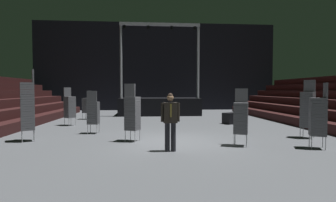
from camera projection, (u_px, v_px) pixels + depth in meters
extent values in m
cube|color=#515459|center=(172.00, 143.00, 9.36)|extent=(22.00, 30.00, 0.10)
cube|color=black|center=(157.00, 67.00, 24.13)|extent=(22.00, 0.30, 8.00)
cube|color=black|center=(334.00, 129.00, 10.88)|extent=(0.75, 24.00, 0.45)
cube|color=black|center=(159.00, 106.00, 19.65)|extent=(5.89, 3.04, 1.24)
cylinder|color=#9EA0A8|center=(121.00, 61.00, 18.05)|extent=(0.16, 0.16, 5.15)
cylinder|color=#9EA0A8|center=(198.00, 62.00, 18.47)|extent=(0.16, 0.16, 5.15)
cube|color=#9EA0A8|center=(160.00, 24.00, 18.15)|extent=(5.59, 0.20, 0.20)
cylinder|color=black|center=(124.00, 27.00, 17.97)|extent=(0.18, 0.18, 0.22)
cylinder|color=black|center=(148.00, 27.00, 18.10)|extent=(0.18, 0.18, 0.22)
cylinder|color=black|center=(172.00, 28.00, 18.23)|extent=(0.18, 0.18, 0.22)
cylinder|color=black|center=(195.00, 28.00, 18.36)|extent=(0.18, 0.18, 0.22)
cylinder|color=black|center=(173.00, 137.00, 7.79)|extent=(0.15, 0.15, 0.85)
cylinder|color=black|center=(167.00, 137.00, 7.77)|extent=(0.15, 0.15, 0.85)
cube|color=silver|center=(171.00, 113.00, 7.69)|extent=(0.18, 0.11, 0.60)
cube|color=black|center=(170.00, 113.00, 7.75)|extent=(0.41, 0.24, 0.60)
cube|color=brown|center=(171.00, 111.00, 7.63)|extent=(0.06, 0.01, 0.39)
cylinder|color=black|center=(178.00, 112.00, 7.77)|extent=(0.10, 0.10, 0.56)
cylinder|color=black|center=(162.00, 112.00, 7.72)|extent=(0.10, 0.10, 0.56)
sphere|color=#936B4C|center=(170.00, 98.00, 7.73)|extent=(0.20, 0.20, 0.20)
sphere|color=black|center=(170.00, 96.00, 7.73)|extent=(0.16, 0.16, 0.16)
cylinder|color=#B2B5BA|center=(246.00, 141.00, 8.31)|extent=(0.02, 0.02, 0.40)
cylinder|color=#B2B5BA|center=(234.00, 140.00, 8.43)|extent=(0.02, 0.02, 0.40)
cylinder|color=#B2B5BA|center=(247.00, 139.00, 8.67)|extent=(0.02, 0.02, 0.40)
cylinder|color=#B2B5BA|center=(235.00, 138.00, 8.79)|extent=(0.02, 0.02, 0.40)
cube|color=#4C4C51|center=(241.00, 132.00, 8.54)|extent=(0.58, 0.58, 0.08)
cube|color=#4C4C51|center=(241.00, 130.00, 8.54)|extent=(0.58, 0.58, 0.08)
cube|color=#4C4C51|center=(241.00, 127.00, 8.53)|extent=(0.58, 0.58, 0.08)
cube|color=#4C4C51|center=(241.00, 125.00, 8.53)|extent=(0.58, 0.58, 0.08)
cube|color=#4C4C51|center=(241.00, 122.00, 8.53)|extent=(0.58, 0.58, 0.08)
cube|color=#4C4C51|center=(241.00, 119.00, 8.52)|extent=(0.58, 0.58, 0.08)
cube|color=#4C4C51|center=(241.00, 117.00, 8.52)|extent=(0.58, 0.58, 0.08)
cube|color=#4C4C51|center=(241.00, 114.00, 8.52)|extent=(0.58, 0.58, 0.08)
cube|color=#4C4C51|center=(241.00, 112.00, 8.51)|extent=(0.58, 0.58, 0.08)
cube|color=#4C4C51|center=(241.00, 109.00, 8.51)|extent=(0.58, 0.58, 0.08)
cube|color=#4C4C51|center=(241.00, 106.00, 8.51)|extent=(0.58, 0.58, 0.08)
cube|color=#4C4C51|center=(241.00, 104.00, 8.50)|extent=(0.58, 0.58, 0.08)
cube|color=#4C4C51|center=(241.00, 95.00, 8.68)|extent=(0.39, 0.21, 0.46)
cylinder|color=#B2B5BA|center=(22.00, 137.00, 9.07)|extent=(0.02, 0.02, 0.40)
cylinder|color=#B2B5BA|center=(22.00, 135.00, 9.40)|extent=(0.02, 0.02, 0.40)
cylinder|color=#B2B5BA|center=(34.00, 136.00, 9.26)|extent=(0.02, 0.02, 0.40)
cylinder|color=#B2B5BA|center=(34.00, 134.00, 9.59)|extent=(0.02, 0.02, 0.40)
cube|color=#4C4C51|center=(28.00, 129.00, 9.32)|extent=(0.59, 0.59, 0.08)
cube|color=#4C4C51|center=(28.00, 127.00, 9.32)|extent=(0.59, 0.59, 0.08)
cube|color=#4C4C51|center=(28.00, 124.00, 9.31)|extent=(0.59, 0.59, 0.08)
cube|color=#4C4C51|center=(28.00, 122.00, 9.31)|extent=(0.59, 0.59, 0.08)
cube|color=#4C4C51|center=(28.00, 119.00, 9.31)|extent=(0.59, 0.59, 0.08)
cube|color=#4C4C51|center=(28.00, 117.00, 9.30)|extent=(0.59, 0.59, 0.08)
cube|color=#4C4C51|center=(28.00, 115.00, 9.30)|extent=(0.59, 0.59, 0.08)
cube|color=#4C4C51|center=(27.00, 112.00, 9.30)|extent=(0.59, 0.59, 0.08)
cube|color=#4C4C51|center=(27.00, 110.00, 9.29)|extent=(0.59, 0.59, 0.08)
cube|color=#4C4C51|center=(27.00, 108.00, 9.29)|extent=(0.59, 0.59, 0.08)
cube|color=#4C4C51|center=(27.00, 105.00, 9.29)|extent=(0.59, 0.59, 0.08)
cube|color=#4C4C51|center=(27.00, 103.00, 9.28)|extent=(0.59, 0.59, 0.08)
cube|color=#4C4C51|center=(27.00, 100.00, 9.28)|extent=(0.59, 0.59, 0.08)
cube|color=#4C4C51|center=(27.00, 98.00, 9.27)|extent=(0.59, 0.59, 0.08)
cube|color=#4C4C51|center=(27.00, 96.00, 9.27)|extent=(0.59, 0.59, 0.08)
cube|color=#4C4C51|center=(27.00, 93.00, 9.27)|extent=(0.59, 0.59, 0.08)
cube|color=#4C4C51|center=(27.00, 91.00, 9.26)|extent=(0.59, 0.59, 0.08)
cube|color=#4C4C51|center=(27.00, 88.00, 9.26)|extent=(0.59, 0.59, 0.08)
cube|color=#4C4C51|center=(27.00, 86.00, 9.26)|extent=(0.59, 0.59, 0.08)
cube|color=#4C4C51|center=(27.00, 84.00, 9.25)|extent=(0.59, 0.59, 0.08)
cube|color=#4C4C51|center=(33.00, 76.00, 9.34)|extent=(0.22, 0.39, 0.46)
cylinder|color=#B2B5BA|center=(75.00, 121.00, 13.57)|extent=(0.02, 0.02, 0.40)
cylinder|color=#B2B5BA|center=(69.00, 122.00, 13.27)|extent=(0.02, 0.02, 0.40)
cylinder|color=#B2B5BA|center=(71.00, 121.00, 13.80)|extent=(0.02, 0.02, 0.40)
cylinder|color=#B2B5BA|center=(65.00, 122.00, 13.49)|extent=(0.02, 0.02, 0.40)
cube|color=#4C4C51|center=(70.00, 117.00, 13.52)|extent=(0.62, 0.62, 0.08)
cube|color=#4C4C51|center=(70.00, 115.00, 13.52)|extent=(0.62, 0.62, 0.08)
cube|color=#4C4C51|center=(70.00, 114.00, 13.52)|extent=(0.62, 0.62, 0.08)
cube|color=#4C4C51|center=(70.00, 112.00, 13.51)|extent=(0.62, 0.62, 0.08)
cube|color=#4C4C51|center=(70.00, 110.00, 13.51)|extent=(0.62, 0.62, 0.08)
cube|color=#4C4C51|center=(70.00, 109.00, 13.50)|extent=(0.62, 0.62, 0.08)
cube|color=#4C4C51|center=(70.00, 107.00, 13.50)|extent=(0.62, 0.62, 0.08)
cube|color=#4C4C51|center=(70.00, 105.00, 13.50)|extent=(0.62, 0.62, 0.08)
cube|color=#4C4C51|center=(70.00, 104.00, 13.49)|extent=(0.62, 0.62, 0.08)
cube|color=#4C4C51|center=(70.00, 102.00, 13.49)|extent=(0.62, 0.62, 0.08)
cube|color=#4C4C51|center=(70.00, 100.00, 13.49)|extent=(0.62, 0.62, 0.08)
cube|color=#4C4C51|center=(70.00, 99.00, 13.48)|extent=(0.62, 0.62, 0.08)
cube|color=#4C4C51|center=(70.00, 97.00, 13.48)|extent=(0.62, 0.62, 0.08)
cube|color=#4C4C51|center=(67.00, 92.00, 13.58)|extent=(0.30, 0.34, 0.46)
cylinder|color=#B2B5BA|center=(83.00, 116.00, 16.27)|extent=(0.02, 0.02, 0.40)
cylinder|color=#B2B5BA|center=(86.00, 116.00, 16.64)|extent=(0.02, 0.02, 0.40)
cylinder|color=#B2B5BA|center=(88.00, 116.00, 16.20)|extent=(0.02, 0.02, 0.40)
cylinder|color=#B2B5BA|center=(91.00, 116.00, 16.57)|extent=(0.02, 0.02, 0.40)
cube|color=#4C4C51|center=(87.00, 112.00, 16.41)|extent=(0.54, 0.54, 0.08)
cube|color=#4C4C51|center=(87.00, 111.00, 16.40)|extent=(0.54, 0.54, 0.08)
cube|color=#4C4C51|center=(87.00, 110.00, 16.40)|extent=(0.54, 0.54, 0.08)
cube|color=#4C4C51|center=(87.00, 108.00, 16.40)|extent=(0.54, 0.54, 0.08)
cube|color=#4C4C51|center=(87.00, 107.00, 16.39)|extent=(0.54, 0.54, 0.08)
cube|color=#4C4C51|center=(87.00, 105.00, 16.39)|extent=(0.54, 0.54, 0.08)
cube|color=#4C4C51|center=(87.00, 104.00, 16.39)|extent=(0.54, 0.54, 0.08)
cube|color=#4C4C51|center=(87.00, 103.00, 16.38)|extent=(0.54, 0.54, 0.08)
cube|color=#4C4C51|center=(87.00, 101.00, 16.38)|extent=(0.54, 0.54, 0.08)
cube|color=#4C4C51|center=(87.00, 100.00, 16.38)|extent=(0.54, 0.54, 0.08)
cube|color=#4C4C51|center=(87.00, 99.00, 16.37)|extent=(0.54, 0.54, 0.08)
cube|color=#4C4C51|center=(90.00, 94.00, 16.33)|extent=(0.15, 0.40, 0.46)
cylinder|color=#B2B5BA|center=(130.00, 134.00, 9.59)|extent=(0.02, 0.02, 0.40)
cylinder|color=#B2B5BA|center=(140.00, 135.00, 9.46)|extent=(0.02, 0.02, 0.40)
cylinder|color=#B2B5BA|center=(125.00, 136.00, 9.23)|extent=(0.02, 0.02, 0.40)
cylinder|color=#B2B5BA|center=(135.00, 137.00, 9.10)|extent=(0.02, 0.02, 0.40)
cube|color=#4C4C51|center=(133.00, 129.00, 9.33)|extent=(0.58, 0.58, 0.08)
cube|color=#4C4C51|center=(133.00, 126.00, 9.33)|extent=(0.58, 0.58, 0.08)
cube|color=#4C4C51|center=(133.00, 124.00, 9.33)|extent=(0.58, 0.58, 0.08)
cube|color=#4C4C51|center=(133.00, 122.00, 9.32)|extent=(0.58, 0.58, 0.08)
cube|color=#4C4C51|center=(133.00, 119.00, 9.32)|extent=(0.58, 0.58, 0.08)
cube|color=#4C4C51|center=(133.00, 117.00, 9.32)|extent=(0.58, 0.58, 0.08)
cube|color=#4C4C51|center=(133.00, 115.00, 9.31)|extent=(0.58, 0.58, 0.08)
cube|color=#4C4C51|center=(133.00, 112.00, 9.31)|extent=(0.58, 0.58, 0.08)
cube|color=#4C4C51|center=(133.00, 110.00, 9.31)|extent=(0.58, 0.58, 0.08)
cube|color=#4C4C51|center=(132.00, 107.00, 9.30)|extent=(0.58, 0.58, 0.08)
cube|color=#4C4C51|center=(132.00, 105.00, 9.30)|extent=(0.58, 0.58, 0.08)
cube|color=#4C4C51|center=(132.00, 103.00, 9.29)|extent=(0.58, 0.58, 0.08)
cube|color=#4C4C51|center=(132.00, 100.00, 9.29)|extent=(0.58, 0.58, 0.08)
cube|color=#4C4C51|center=(132.00, 98.00, 9.29)|extent=(0.58, 0.58, 0.08)
cube|color=#4C4C51|center=(130.00, 90.00, 9.09)|extent=(0.39, 0.21, 0.46)
cylinder|color=#B2B5BA|center=(311.00, 134.00, 9.72)|extent=(0.02, 0.02, 0.40)
cylinder|color=#B2B5BA|center=(300.00, 133.00, 9.98)|extent=(0.02, 0.02, 0.40)
cylinder|color=#B2B5BA|center=(314.00, 133.00, 10.00)|extent=(0.02, 0.02, 0.40)
cylinder|color=#B2B5BA|center=(303.00, 132.00, 10.26)|extent=(0.02, 0.02, 0.40)
cube|color=#4C4C51|center=(307.00, 126.00, 9.98)|extent=(0.62, 0.62, 0.08)
cube|color=#4C4C51|center=(307.00, 124.00, 9.97)|extent=(0.62, 0.62, 0.08)
cube|color=#4C4C51|center=(307.00, 122.00, 9.97)|extent=(0.62, 0.62, 0.08)
cube|color=#4C4C51|center=(307.00, 120.00, 9.97)|extent=(0.62, 0.62, 0.08)
cube|color=#4C4C51|center=(307.00, 117.00, 9.96)|extent=(0.62, 0.62, 0.08)
cube|color=#4C4C51|center=(307.00, 115.00, 9.96)|extent=(0.62, 0.62, 0.08)
cube|color=#4C4C51|center=(307.00, 113.00, 9.96)|extent=(0.62, 0.62, 0.08)
cube|color=#4C4C51|center=(308.00, 111.00, 9.95)|extent=(0.62, 0.62, 0.08)
cube|color=#4C4C51|center=(308.00, 109.00, 9.95)|extent=(0.62, 0.62, 0.08)
cube|color=#4C4C51|center=(308.00, 106.00, 9.95)|extent=(0.62, 0.62, 0.08)
cube|color=#4C4C51|center=(308.00, 104.00, 9.94)|extent=(0.62, 0.62, 0.08)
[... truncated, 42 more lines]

